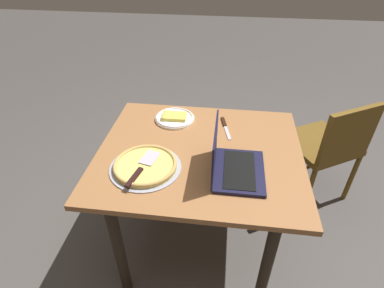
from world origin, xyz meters
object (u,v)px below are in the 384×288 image
at_px(pizza_plate, 174,118).
at_px(table_knife, 225,126).
at_px(dining_table, 200,166).
at_px(pizza_tray, 145,165).
at_px(chair_near, 328,144).
at_px(laptop, 231,164).

bearing_deg(pizza_plate, table_knife, -6.83).
bearing_deg(dining_table, pizza_tray, -145.23).
bearing_deg(pizza_plate, pizza_tray, -97.85).
distance_m(pizza_tray, table_knife, 0.57).
distance_m(pizza_tray, chair_near, 1.34).
distance_m(dining_table, pizza_tray, 0.33).
height_order(table_knife, chair_near, chair_near).
bearing_deg(pizza_tray, table_knife, 48.71).
height_order(pizza_tray, chair_near, chair_near).
relative_size(dining_table, pizza_tray, 3.04).
height_order(laptop, chair_near, laptop).
distance_m(laptop, pizza_plate, 0.57).
xyz_separation_m(table_knife, chair_near, (0.72, 0.28, -0.27)).
xyz_separation_m(laptop, chair_near, (0.68, 0.68, -0.32)).
distance_m(table_knife, chair_near, 0.82).
relative_size(pizza_tray, chair_near, 0.42).
relative_size(laptop, table_knife, 1.39).
bearing_deg(pizza_plate, chair_near, 13.20).
bearing_deg(chair_near, pizza_plate, -166.80).
height_order(dining_table, pizza_tray, pizza_tray).
xyz_separation_m(pizza_tray, chair_near, (1.10, 0.71, -0.29)).
bearing_deg(laptop, dining_table, 137.98).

